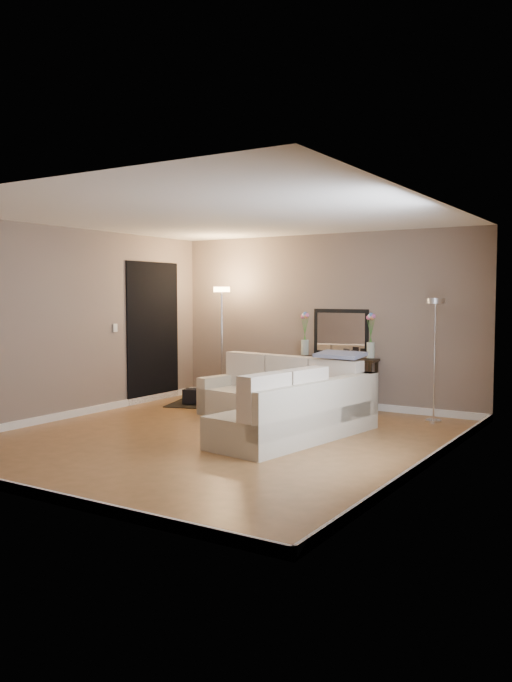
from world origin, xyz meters
The scene contains 23 objects.
floor centered at (0.00, 0.00, -0.01)m, with size 5.00×5.50×0.01m, color #9A6638.
ceiling centered at (0.00, 0.00, 2.60)m, with size 5.00×5.50×0.01m, color white.
wall_back centered at (0.00, 2.76, 1.30)m, with size 5.00×0.02×2.60m, color #7C6B5F.
wall_front centered at (0.00, -2.76, 1.30)m, with size 5.00×0.02×2.60m, color #7C6B5F.
wall_left centered at (-2.51, 0.00, 1.30)m, with size 0.02×5.50×2.60m, color #7C6B5F.
wall_right centered at (2.51, 0.00, 1.30)m, with size 0.02×5.50×2.60m, color #7C6B5F.
baseboard_back centered at (0.00, 2.73, 0.05)m, with size 5.00×0.03×0.10m, color white.
baseboard_front centered at (0.00, -2.73, 0.05)m, with size 5.00×0.03×0.10m, color white.
baseboard_left centered at (-2.48, 0.00, 0.05)m, with size 0.03×5.50×0.10m, color white.
baseboard_right centered at (2.48, 0.00, 0.05)m, with size 0.03×5.50×0.10m, color white.
doorway centered at (-2.48, 1.70, 1.10)m, with size 0.02×1.20×2.20m, color black.
switch_plate centered at (-2.48, 0.85, 1.20)m, with size 0.02×0.08×0.12m, color white.
sectional_sofa centered at (0.36, 0.91, 0.32)m, with size 2.53×2.67×0.86m.
throw_blanket centered at (0.87, 1.44, 0.92)m, with size 0.61×0.35×0.05m, color slate.
console_table centered at (0.22, 2.58, 0.43)m, with size 1.25×0.37×0.76m.
leaning_mirror centered at (0.29, 2.74, 1.13)m, with size 0.88×0.07×0.69m.
table_decor centered at (0.29, 2.55, 0.81)m, with size 0.53×0.12×0.12m.
flower_vase_left centered at (-0.23, 2.57, 1.06)m, with size 0.14×0.12×0.65m.
flower_vase_right centered at (0.82, 2.60, 1.06)m, with size 0.14×0.12×0.65m.
floor_lamp_lit centered at (-1.53, 2.23, 1.28)m, with size 0.32×0.32×1.81m.
floor_lamp_unlit centered at (1.84, 2.32, 1.16)m, with size 0.29×0.29×1.64m.
charcoal_rug centered at (-1.51, 1.87, 0.01)m, with size 1.18×0.89×0.02m, color black.
black_bag centered at (-1.67, 1.71, 0.14)m, with size 0.33×0.24×0.22m, color black.
Camera 1 is at (4.45, -6.34, 1.69)m, focal length 35.00 mm.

